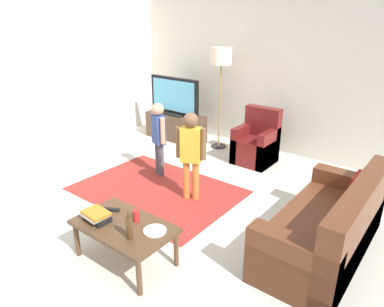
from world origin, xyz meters
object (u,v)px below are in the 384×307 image
armchair (257,145)px  soda_can (136,216)px  floor_lamp (221,62)px  child_center (191,149)px  tv (174,97)px  couch (331,230)px  tv_stand (176,127)px  bottle (129,228)px  book_stack (96,216)px  tv_remote (111,210)px  child_near_tv (159,133)px  plate (155,231)px  coffee_table (124,229)px

armchair → soda_can: (0.25, -2.96, 0.18)m
floor_lamp → child_center: (0.80, -1.86, -0.83)m
tv → couch: (3.57, -1.74, -0.56)m
tv_stand → armchair: (1.80, -0.04, 0.05)m
couch → bottle: 2.02m
tv → book_stack: (1.73, -3.21, -0.38)m
tv_stand → book_stack: size_ratio=4.31×
book_stack → soda_can: soda_can is taller
tv → armchair: size_ratio=1.22×
armchair → soda_can: size_ratio=7.50×
tv_remote → armchair: bearing=60.5°
tv_stand → child_near_tv: size_ratio=1.07×
tv_stand → soda_can: bearing=-55.6°
armchair → child_center: bearing=-92.7°
tv → floor_lamp: bearing=10.7°
couch → child_near_tv: bearing=172.4°
plate → couch: bearing=45.1°
armchair → child_near_tv: size_ratio=0.80×
child_near_tv → plate: (1.45, -1.62, -0.25)m
tv_remote → coffee_table: bearing=-46.0°
tv → book_stack: size_ratio=3.95×
child_center → plate: (0.60, -1.31, -0.29)m
tv_stand → book_stack: book_stack is taller
plate → floor_lamp: bearing=113.9°
armchair → plate: (0.52, -2.98, 0.13)m
armchair → floor_lamp: bearing=167.7°
coffee_table → plate: 0.34m
child_near_tv → bottle: bearing=-53.7°
coffee_table → tv_remote: tv_remote is taller
child_center → book_stack: 1.55m
tv → bottle: bearing=-55.4°
tv → child_center: size_ratio=0.93×
couch → armchair: bearing=135.8°
coffee_table → soda_can: 0.17m
child_near_tv → plate: bearing=-48.2°
tv_stand → bottle: size_ratio=4.22×
book_stack → bottle: 0.49m
tv_stand → floor_lamp: (0.92, 0.15, 1.30)m
bottle → tv_remote: 0.57m
bottle → plate: size_ratio=1.29×
coffee_table → bottle: bottle is taller
floor_lamp → plate: bearing=-66.1°
child_center → bottle: 1.62m
tv → tv_stand: bearing=90.0°
floor_lamp → book_stack: (0.81, -3.38, -1.07)m
couch → plate: 1.78m
tv → floor_lamp: 1.17m
plate → armchair: bearing=99.9°
floor_lamp → child_near_tv: size_ratio=1.59×
book_stack → armchair: bearing=88.8°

